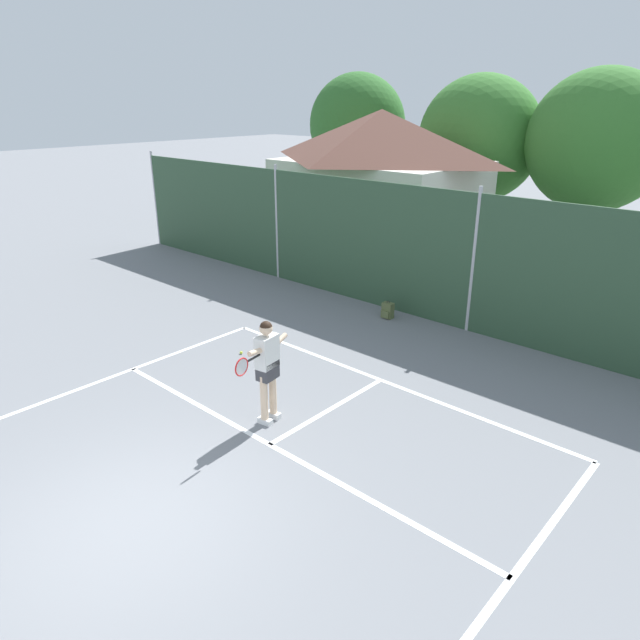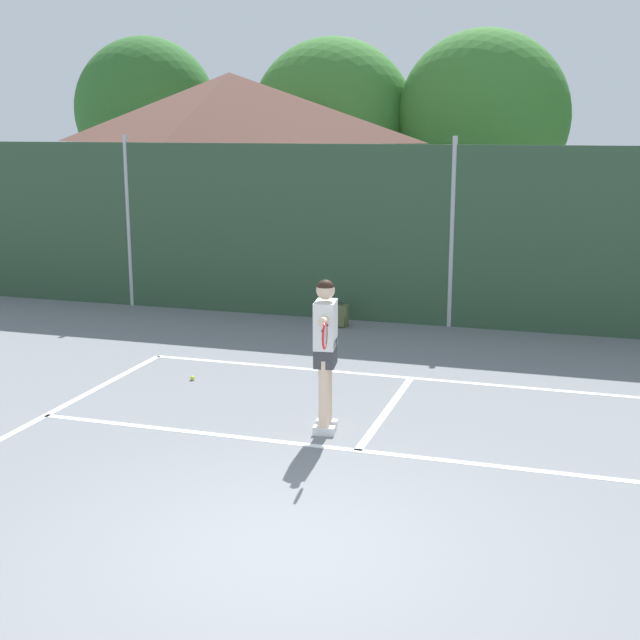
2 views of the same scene
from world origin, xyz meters
TOP-DOWN VIEW (x-y plane):
  - ground_plane at (0.00, 0.00)m, footprint 120.00×120.00m
  - court_markings at (0.00, 0.65)m, footprint 8.30×11.10m
  - chainlink_fence at (0.00, 9.00)m, footprint 26.09×0.09m
  - clubhouse_building at (-6.34, 13.93)m, footprint 7.07×5.27m
  - treeline_backdrop at (-1.97, 18.85)m, footprint 25.22×4.39m
  - tennis_player at (-0.53, 2.97)m, footprint 0.40×1.41m
  - tennis_ball at (-3.00, 4.46)m, footprint 0.07×0.07m
  - backpack_olive at (-1.90, 8.38)m, footprint 0.28×0.24m

SIDE VIEW (x-z plane):
  - ground_plane at x=0.00m, z-range 0.00..0.00m
  - court_markings at x=0.00m, z-range 0.00..0.01m
  - tennis_ball at x=-3.00m, z-range 0.00..0.07m
  - backpack_olive at x=-1.90m, z-range -0.04..0.42m
  - tennis_player at x=-0.53m, z-range 0.18..2.04m
  - chainlink_fence at x=0.00m, z-range -0.07..3.35m
  - clubhouse_building at x=-6.34m, z-range 0.09..4.95m
  - treeline_backdrop at x=-1.97m, z-range 0.70..7.05m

